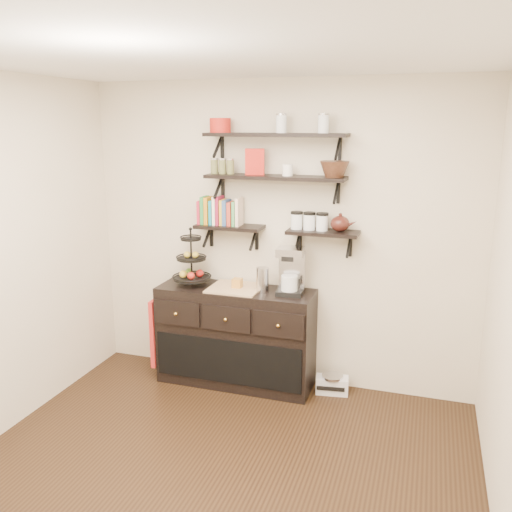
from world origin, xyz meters
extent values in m
plane|color=black|center=(0.00, 0.00, 0.00)|extent=(3.50, 3.50, 0.00)
cube|color=white|center=(0.00, 0.00, 2.70)|extent=(3.50, 3.50, 0.02)
cube|color=beige|center=(0.00, 1.75, 1.35)|extent=(3.50, 0.02, 2.70)
cube|color=black|center=(0.00, 1.61, 2.23)|extent=(1.20, 0.27, 0.03)
cube|color=black|center=(-0.52, 1.74, 2.12)|extent=(0.02, 0.03, 0.20)
cube|color=black|center=(0.52, 1.74, 2.12)|extent=(0.02, 0.03, 0.20)
cube|color=black|center=(0.00, 1.61, 1.89)|extent=(1.20, 0.27, 0.03)
cube|color=black|center=(-0.52, 1.74, 1.77)|extent=(0.02, 0.03, 0.20)
cube|color=black|center=(0.52, 1.74, 1.77)|extent=(0.02, 0.03, 0.20)
cube|color=black|center=(-0.42, 1.62, 1.44)|extent=(0.60, 0.25, 0.03)
cube|color=black|center=(-0.64, 1.74, 1.32)|extent=(0.02, 0.03, 0.20)
cube|color=black|center=(-0.20, 1.74, 1.32)|extent=(0.03, 0.03, 0.20)
cube|color=black|center=(0.42, 1.62, 1.44)|extent=(0.60, 0.25, 0.03)
cube|color=black|center=(0.20, 1.74, 1.32)|extent=(0.03, 0.03, 0.20)
cube|color=black|center=(0.64, 1.74, 1.32)|extent=(0.02, 0.03, 0.20)
cube|color=#B11E36|center=(-0.68, 1.63, 1.55)|extent=(0.02, 0.15, 0.20)
cube|color=#27813A|center=(-0.65, 1.63, 1.57)|extent=(0.03, 0.15, 0.24)
cube|color=#C17813|center=(-0.61, 1.63, 1.55)|extent=(0.04, 0.15, 0.21)
cube|color=#15788E|center=(-0.57, 1.63, 1.57)|extent=(0.03, 0.15, 0.25)
cube|color=white|center=(-0.54, 1.63, 1.56)|extent=(0.03, 0.15, 0.22)
cube|color=maroon|center=(-0.50, 1.63, 1.58)|extent=(0.04, 0.15, 0.26)
cube|color=gold|center=(-0.46, 1.63, 1.56)|extent=(0.03, 0.15, 0.23)
cube|color=#324F83|center=(-0.42, 1.63, 1.55)|extent=(0.03, 0.15, 0.20)
cube|color=#B33827|center=(-0.38, 1.63, 1.57)|extent=(0.04, 0.15, 0.24)
cube|color=#499652|center=(-0.34, 1.63, 1.55)|extent=(0.03, 0.15, 0.21)
cube|color=beige|center=(-0.31, 1.63, 1.57)|extent=(0.03, 0.15, 0.25)
cylinder|color=silver|center=(0.19, 1.63, 1.51)|extent=(0.10, 0.10, 0.13)
cylinder|color=silver|center=(0.30, 1.63, 1.51)|extent=(0.10, 0.10, 0.13)
cylinder|color=silver|center=(0.41, 1.63, 1.51)|extent=(0.10, 0.10, 0.13)
cube|color=black|center=(-0.33, 1.51, 0.45)|extent=(1.40, 0.45, 0.90)
cube|color=tan|center=(-0.33, 1.51, 0.91)|extent=(0.45, 0.41, 0.02)
sphere|color=gold|center=(-0.79, 1.26, 0.70)|extent=(0.04, 0.04, 0.04)
sphere|color=gold|center=(-0.33, 1.26, 0.70)|extent=(0.04, 0.04, 0.04)
sphere|color=gold|center=(0.14, 1.26, 0.70)|extent=(0.04, 0.04, 0.04)
cylinder|color=black|center=(-0.75, 1.51, 1.15)|extent=(0.02, 0.02, 0.51)
cylinder|color=black|center=(-0.75, 1.51, 0.96)|extent=(0.34, 0.34, 0.01)
cylinder|color=black|center=(-0.75, 1.51, 1.14)|extent=(0.26, 0.26, 0.02)
cylinder|color=black|center=(-0.75, 1.51, 1.32)|extent=(0.18, 0.18, 0.02)
sphere|color=#B21914|center=(-0.69, 1.56, 1.00)|extent=(0.07, 0.07, 0.07)
sphere|color=gold|center=(-0.79, 1.51, 1.18)|extent=(0.06, 0.06, 0.06)
cube|color=#B97B2A|center=(-0.31, 1.51, 0.96)|extent=(0.08, 0.08, 0.08)
cube|color=black|center=(0.17, 1.51, 0.92)|extent=(0.24, 0.22, 0.04)
cube|color=silver|center=(0.17, 1.59, 1.09)|extent=(0.23, 0.10, 0.34)
cube|color=silver|center=(0.17, 1.51, 1.27)|extent=(0.24, 0.22, 0.07)
cylinder|color=silver|center=(0.17, 1.49, 1.01)|extent=(0.15, 0.15, 0.13)
cylinder|color=silver|center=(-0.07, 1.49, 1.01)|extent=(0.11, 0.11, 0.22)
cube|color=#AB1225|center=(-1.06, 1.41, 0.45)|extent=(0.04, 0.27, 0.64)
cube|color=silver|center=(0.55, 1.58, 0.07)|extent=(0.30, 0.18, 0.15)
cylinder|color=silver|center=(0.55, 1.58, 0.16)|extent=(0.21, 0.21, 0.02)
cube|color=black|center=(0.55, 1.50, 0.07)|extent=(0.24, 0.05, 0.04)
cube|color=#AD1C13|center=(-0.18, 1.61, 2.01)|extent=(0.17, 0.10, 0.22)
cylinder|color=white|center=(0.11, 1.61, 1.95)|extent=(0.09, 0.09, 0.10)
cylinder|color=#AD1C13|center=(-0.49, 1.61, 2.31)|extent=(0.18, 0.18, 0.12)
camera|label=1|loc=(1.26, -2.79, 2.33)|focal=38.00mm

